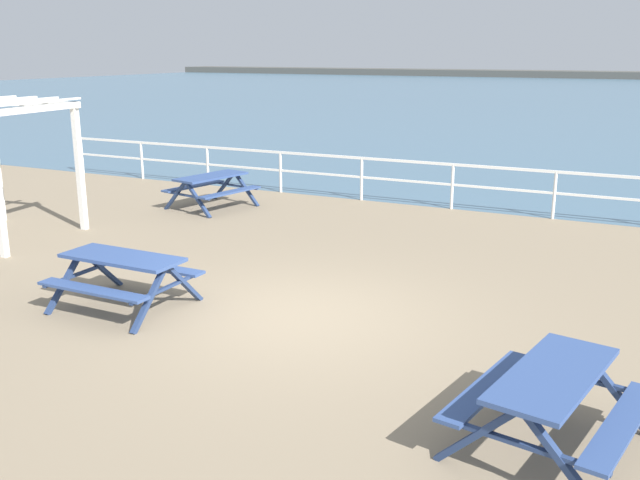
{
  "coord_description": "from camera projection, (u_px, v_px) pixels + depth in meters",
  "views": [
    {
      "loc": [
        4.43,
        -8.24,
        3.61
      ],
      "look_at": [
        -0.2,
        1.16,
        0.8
      ],
      "focal_mm": 39.76,
      "sensor_mm": 36.0,
      "label": 1
    }
  ],
  "objects": [
    {
      "name": "ground_plane",
      "position": [
        296.0,
        322.0,
        9.99
      ],
      "size": [
        30.0,
        24.0,
        0.2
      ],
      "primitive_type": "cube",
      "color": "gray"
    },
    {
      "name": "sea_band",
      "position": [
        612.0,
        98.0,
        55.66
      ],
      "size": [
        142.0,
        90.0,
        0.01
      ],
      "primitive_type": "cube",
      "color": "#476B84",
      "rests_on": "ground"
    },
    {
      "name": "distant_shoreline",
      "position": [
        640.0,
        79.0,
        92.91
      ],
      "size": [
        142.0,
        6.0,
        1.8
      ],
      "primitive_type": "cube",
      "color": "#4C4C47",
      "rests_on": "ground"
    },
    {
      "name": "seaward_railing",
      "position": [
        453.0,
        177.0,
        16.48
      ],
      "size": [
        23.07,
        0.07,
        1.08
      ],
      "color": "white",
      "rests_on": "ground"
    },
    {
      "name": "picnic_table_near_left",
      "position": [
        552.0,
        391.0,
        6.5
      ],
      "size": [
        1.81,
        2.04,
        0.8
      ],
      "rotation": [
        0.0,
        0.0,
        1.39
      ],
      "color": "#334C84",
      "rests_on": "ground"
    },
    {
      "name": "picnic_table_far_left",
      "position": [
        123.0,
        269.0,
        10.15
      ],
      "size": [
        1.81,
        1.56,
        0.8
      ],
      "rotation": [
        0.0,
        0.0,
        -0.01
      ],
      "color": "#334C84",
      "rests_on": "ground"
    },
    {
      "name": "picnic_table_far_right",
      "position": [
        211.0,
        183.0,
        16.65
      ],
      "size": [
        1.85,
        2.07,
        0.8
      ],
      "rotation": [
        0.0,
        0.0,
        1.36
      ],
      "color": "#334C84",
      "rests_on": "ground"
    }
  ]
}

